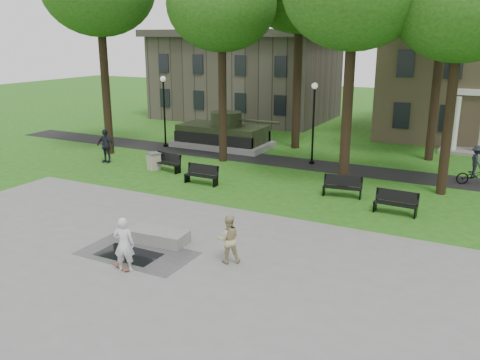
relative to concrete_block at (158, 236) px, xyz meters
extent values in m
plane|color=#254D12|center=(0.45, 1.59, -0.24)|extent=(120.00, 120.00, 0.00)
cube|color=gray|center=(0.45, -3.41, -0.23)|extent=(22.00, 16.00, 0.02)
cube|color=black|center=(0.45, 13.59, -0.24)|extent=(44.00, 2.60, 0.01)
cube|color=#4C443D|center=(-10.55, 28.09, 3.35)|extent=(15.00, 10.00, 7.20)
cylinder|color=black|center=(-11.55, 10.59, 4.24)|extent=(0.52, 0.52, 8.96)
cylinder|color=black|center=(-4.05, 12.09, 3.75)|extent=(0.48, 0.48, 8.00)
ellipsoid|color=#1E4810|center=(-4.05, 12.09, 8.76)|extent=(6.20, 6.20, 5.27)
cylinder|color=black|center=(3.95, 10.09, 3.92)|extent=(0.50, 0.50, 8.32)
cylinder|color=black|center=(8.45, 11.09, 3.59)|extent=(0.46, 0.46, 7.68)
ellipsoid|color=#1E4810|center=(8.45, 11.09, 8.40)|extent=(6.00, 6.00, 5.10)
cylinder|color=black|center=(-1.55, 17.59, 4.39)|extent=(0.54, 0.54, 9.28)
cylinder|color=black|center=(6.95, 18.09, 4.08)|extent=(0.50, 0.50, 8.64)
cylinder|color=black|center=(-9.55, 13.89, 1.96)|extent=(0.12, 0.12, 4.40)
sphere|color=silver|center=(-9.55, 13.89, 4.30)|extent=(0.36, 0.36, 0.36)
cylinder|color=black|center=(-9.55, 13.89, -0.16)|extent=(0.32, 0.32, 0.16)
cylinder|color=black|center=(0.95, 13.89, 1.96)|extent=(0.12, 0.12, 4.40)
sphere|color=silver|center=(0.95, 13.89, 4.30)|extent=(0.36, 0.36, 0.36)
cylinder|color=black|center=(0.95, 13.89, -0.16)|extent=(0.32, 0.32, 0.16)
cube|color=gray|center=(-6.05, 15.59, -0.04)|extent=(6.50, 3.40, 0.40)
cube|color=#2B341B|center=(-6.05, 15.59, 0.70)|extent=(5.80, 2.80, 1.10)
cube|color=black|center=(-6.05, 14.24, 0.51)|extent=(5.80, 0.35, 0.70)
cube|color=black|center=(-6.05, 16.94, 0.51)|extent=(5.80, 0.35, 0.70)
cylinder|color=#2B341B|center=(-5.75, 15.59, 1.71)|extent=(2.10, 2.10, 0.90)
cylinder|color=#2B341B|center=(-3.45, 15.59, 1.71)|extent=(3.20, 0.18, 0.18)
cube|color=black|center=(-0.24, -1.39, -0.22)|extent=(2.20, 1.20, 0.00)
cube|color=gray|center=(0.00, 0.00, 0.00)|extent=(2.26, 1.14, 0.45)
cube|color=brown|center=(0.26, -2.34, -0.19)|extent=(0.80, 0.44, 0.07)
imported|color=silver|center=(0.47, -2.41, 0.68)|extent=(0.78, 0.66, 1.81)
imported|color=tan|center=(3.10, -0.33, 0.60)|extent=(1.01, 0.97, 1.65)
imported|color=#20212B|center=(-10.07, 8.59, 0.76)|extent=(1.21, 0.59, 2.00)
imported|color=black|center=(9.75, 13.53, 0.23)|extent=(1.90, 1.23, 0.94)
imported|color=black|center=(9.75, 13.53, 0.99)|extent=(0.91, 1.16, 1.57)
cube|color=black|center=(-5.65, 8.50, 0.21)|extent=(1.85, 0.76, 0.05)
cube|color=black|center=(-5.65, 8.72, 0.51)|extent=(1.80, 0.47, 0.50)
cube|color=black|center=(-6.50, 8.50, -0.02)|extent=(0.14, 0.45, 0.45)
cube|color=black|center=(-4.80, 8.50, -0.02)|extent=(0.14, 0.45, 0.45)
cube|color=black|center=(-2.58, 7.18, 0.21)|extent=(1.80, 0.46, 0.05)
cube|color=black|center=(-2.58, 7.40, 0.51)|extent=(1.80, 0.16, 0.50)
cube|color=black|center=(-3.43, 7.18, -0.02)|extent=(0.06, 0.45, 0.45)
cube|color=black|center=(-1.73, 7.18, -0.02)|extent=(0.06, 0.45, 0.45)
cube|color=black|center=(4.39, 8.40, 0.21)|extent=(1.84, 0.69, 0.05)
cube|color=black|center=(4.39, 8.62, 0.51)|extent=(1.80, 0.40, 0.50)
cube|color=black|center=(3.54, 8.40, -0.02)|extent=(0.12, 0.45, 0.45)
cube|color=black|center=(5.24, 8.40, -0.02)|extent=(0.12, 0.45, 0.45)
cube|color=black|center=(7.07, 7.09, 0.21)|extent=(1.82, 0.53, 0.05)
cube|color=black|center=(7.07, 7.31, 0.51)|extent=(1.80, 0.23, 0.50)
cube|color=black|center=(6.22, 7.09, -0.02)|extent=(0.08, 0.45, 0.45)
cube|color=black|center=(7.92, 7.09, -0.02)|extent=(0.08, 0.45, 0.45)
cube|color=#A99F8B|center=(-6.51, 8.50, 0.21)|extent=(0.79, 0.79, 0.90)
cube|color=#4C4C4C|center=(-6.51, 8.50, 0.69)|extent=(0.87, 0.87, 0.06)
camera|label=1|loc=(10.59, -13.93, 7.03)|focal=38.00mm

